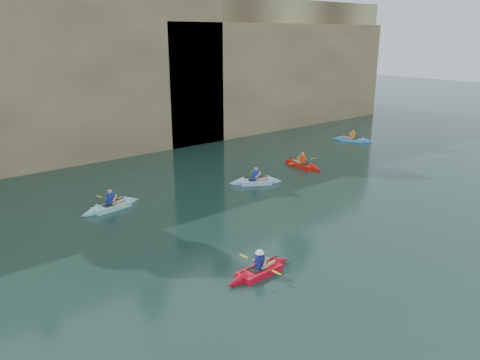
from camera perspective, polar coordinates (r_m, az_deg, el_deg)
ground at (r=15.76m, az=5.29°, el=-15.74°), size 160.00×160.00×0.00m
cliff at (r=40.46m, az=-26.47°, el=11.99°), size 70.00×16.00×12.00m
cliff_slab_center at (r=33.97m, az=-20.03°, el=11.51°), size 24.00×2.40×11.40m
cliff_slab_east at (r=44.89m, az=5.31°, el=12.67°), size 26.00×2.40×9.84m
sea_cave_east at (r=37.30m, az=-7.47°, el=7.49°), size 5.00×1.00×4.50m
main_kayaker at (r=17.78m, az=2.38°, el=-10.95°), size 3.20×2.17×1.18m
kayaker_ltblue_near at (r=27.93m, az=1.92°, el=-0.17°), size 3.21×2.32×1.29m
kayaker_red_far at (r=31.74m, az=7.60°, el=1.84°), size 2.47×3.42×1.26m
kayaker_ltblue_mid at (r=24.85m, az=-15.43°, el=-3.09°), size 3.50×2.54×1.31m
kayaker_blue_east at (r=40.20m, az=13.55°, el=4.81°), size 2.14×3.32×1.19m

